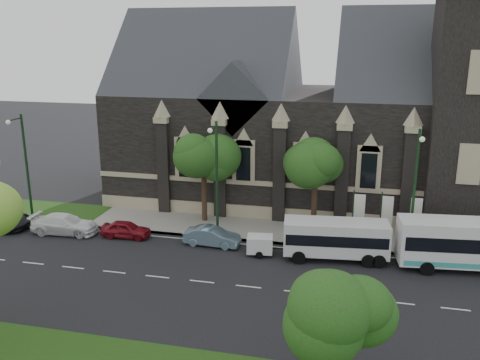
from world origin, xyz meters
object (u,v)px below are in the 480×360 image
(tree_walk_left, at_px, (207,154))
(street_lamp_near, at_px, (415,186))
(car_far_red, at_px, (126,229))
(tree_park_east, at_px, (352,305))
(banner_flag_right, at_px, (413,215))
(street_lamp_mid, at_px, (216,174))
(shuttle_bus, at_px, (336,237))
(tree_walk_right, at_px, (319,159))
(banner_flag_center, at_px, (385,213))
(street_lamp_far, at_px, (25,162))
(car_far_white, at_px, (65,224))
(sedan, at_px, (212,236))
(banner_flag_left, at_px, (357,211))
(box_trailer, at_px, (260,244))

(tree_walk_left, xyz_separation_m, street_lamp_near, (15.80, -3.61, -0.62))
(tree_walk_left, bearing_deg, car_far_red, -136.21)
(tree_park_east, relative_size, banner_flag_right, 1.57)
(street_lamp_mid, distance_m, shuttle_bus, 9.80)
(tree_walk_right, relative_size, banner_flag_center, 1.95)
(tree_park_east, relative_size, shuttle_bus, 0.86)
(tree_park_east, distance_m, banner_flag_center, 18.58)
(street_lamp_mid, bearing_deg, street_lamp_far, 180.00)
(car_far_white, bearing_deg, street_lamp_mid, -86.49)
(banner_flag_right, bearing_deg, car_far_red, -171.47)
(tree_walk_right, height_order, banner_flag_right, tree_walk_right)
(tree_walk_right, bearing_deg, tree_park_east, -81.58)
(sedan, bearing_deg, street_lamp_mid, 2.61)
(banner_flag_left, bearing_deg, tree_walk_right, 150.90)
(banner_flag_right, xyz_separation_m, sedan, (-14.29, -3.20, -1.69))
(tree_park_east, bearing_deg, banner_flag_left, 89.65)
(sedan, relative_size, car_far_red, 1.11)
(street_lamp_mid, xyz_separation_m, banner_flag_left, (10.29, 1.91, -2.73))
(street_lamp_far, height_order, banner_flag_left, street_lamp_far)
(street_lamp_far, distance_m, car_far_white, 6.19)
(car_far_red, bearing_deg, banner_flag_left, -82.15)
(banner_flag_right, relative_size, box_trailer, 1.51)
(banner_flag_left, distance_m, shuttle_bus, 3.90)
(tree_walk_left, xyz_separation_m, box_trailer, (5.55, -5.77, -4.95))
(tree_park_east, relative_size, tree_walk_left, 0.82)
(shuttle_bus, height_order, car_far_white, shuttle_bus)
(shuttle_bus, relative_size, car_far_red, 1.93)
(banner_flag_center, height_order, banner_flag_right, same)
(street_lamp_near, bearing_deg, banner_flag_right, 81.44)
(tree_walk_right, height_order, street_lamp_mid, street_lamp_mid)
(banner_flag_right, relative_size, car_far_red, 1.06)
(tree_park_east, height_order, car_far_red, tree_park_east)
(shuttle_bus, bearing_deg, street_lamp_far, 169.93)
(tree_park_east, xyz_separation_m, banner_flag_right, (4.11, 18.32, -2.24))
(banner_flag_left, bearing_deg, tree_park_east, -90.35)
(sedan, relative_size, car_far_white, 0.80)
(street_lamp_near, height_order, banner_flag_center, street_lamp_near)
(tree_walk_right, relative_size, sedan, 1.86)
(box_trailer, relative_size, sedan, 0.63)
(box_trailer, height_order, car_far_white, car_far_white)
(tree_walk_left, height_order, street_lamp_near, street_lamp_near)
(street_lamp_near, bearing_deg, banner_flag_left, 152.82)
(banner_flag_left, bearing_deg, street_lamp_near, -27.18)
(street_lamp_near, bearing_deg, sedan, -174.73)
(banner_flag_left, relative_size, banner_flag_right, 1.00)
(tree_walk_right, distance_m, banner_flag_left, 4.92)
(banner_flag_left, bearing_deg, sedan, -162.73)
(street_lamp_near, xyz_separation_m, banner_flag_center, (-1.71, 1.91, -2.73))
(street_lamp_far, bearing_deg, tree_walk_left, 14.26)
(street_lamp_mid, height_order, banner_flag_left, street_lamp_mid)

